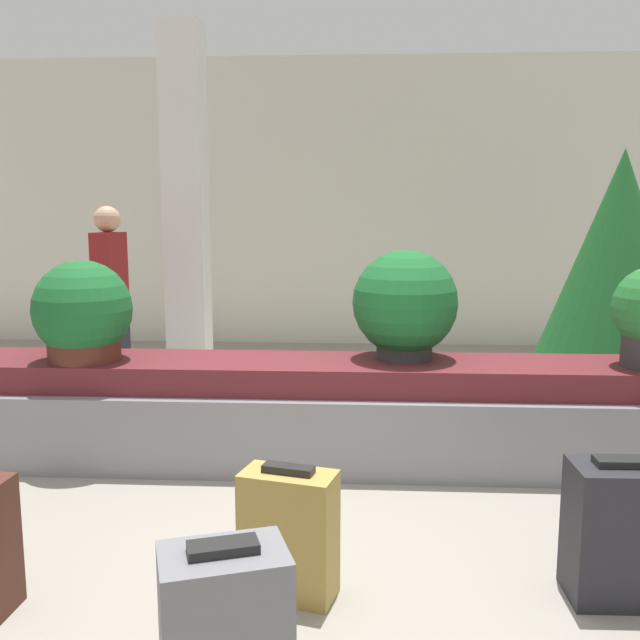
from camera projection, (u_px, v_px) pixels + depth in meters
name	position (u px, v px, depth m)	size (l,w,h in m)	color
ground_plane	(301.00, 575.00, 3.05)	(18.00, 18.00, 0.00)	gray
back_wall	(340.00, 203.00, 8.02)	(18.00, 0.06, 3.20)	beige
carousel	(320.00, 413.00, 4.38)	(7.70, 0.75, 0.63)	gray
pillar	(186.00, 203.00, 6.63)	(0.37, 0.37, 3.20)	silver
suitcase_1	(289.00, 534.00, 2.85)	(0.41, 0.29, 0.55)	#A3843D
suitcase_2	(225.00, 636.00, 2.15)	(0.45, 0.37, 0.58)	slate
suitcase_5	(616.00, 531.00, 2.83)	(0.37, 0.28, 0.59)	#232328
potted_plant_0	(405.00, 305.00, 4.35)	(0.65, 0.65, 0.67)	#2D2D2D
potted_plant_1	(83.00, 314.00, 4.29)	(0.59, 0.59, 0.61)	#4C2319
traveler_0	(110.00, 282.00, 6.06)	(0.31, 0.35, 1.57)	#282833
decorated_tree	(618.00, 269.00, 5.46)	(1.34, 1.34, 2.00)	#4C331E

